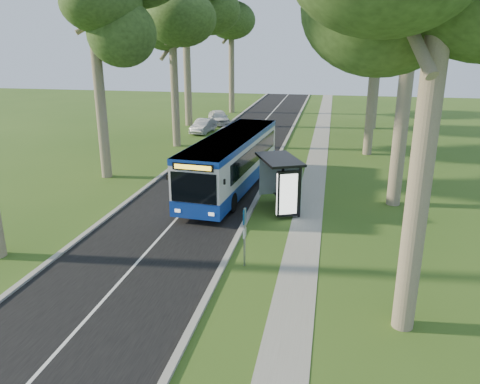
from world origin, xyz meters
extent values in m
plane|color=#32541A|center=(0.00, 0.00, 0.00)|extent=(120.00, 120.00, 0.00)
cube|color=black|center=(-3.50, 10.00, 0.01)|extent=(7.00, 100.00, 0.02)
cube|color=#9E9B93|center=(0.00, 10.00, 0.06)|extent=(0.25, 100.00, 0.12)
cube|color=#9E9B93|center=(-7.00, 10.00, 0.06)|extent=(0.25, 100.00, 0.12)
cube|color=white|center=(-3.50, 10.00, 0.02)|extent=(0.12, 100.00, 0.00)
cube|color=gray|center=(3.00, 10.00, 0.01)|extent=(1.50, 100.00, 0.02)
cube|color=white|center=(-1.79, 6.91, 1.82)|extent=(3.62, 12.49, 2.92)
cube|color=#103498|center=(-1.79, 6.91, 0.77)|extent=(3.66, 12.52, 0.82)
cube|color=#103498|center=(-1.79, 6.91, 3.12)|extent=(3.66, 12.52, 0.33)
cube|color=black|center=(-1.79, 0.73, 1.95)|extent=(2.30, 0.25, 1.49)
cube|color=yellow|center=(-1.79, 0.70, 2.97)|extent=(1.84, 0.18, 0.23)
cube|color=black|center=(-1.79, 0.80, 0.51)|extent=(2.46, 0.33, 0.31)
cylinder|color=black|center=(-2.95, 3.11, 0.53)|extent=(0.38, 1.09, 1.07)
cylinder|color=black|center=(-0.63, 3.11, 0.53)|extent=(0.38, 1.09, 1.07)
cylinder|color=black|center=(-2.95, 10.50, 0.53)|extent=(0.38, 1.09, 1.07)
cylinder|color=black|center=(-0.63, 10.50, 0.53)|extent=(0.38, 1.09, 1.07)
cylinder|color=gray|center=(0.83, -2.88, 1.23)|extent=(0.08, 0.08, 2.46)
cube|color=navy|center=(0.83, -2.88, 2.12)|extent=(0.08, 0.35, 0.61)
cylinder|color=yellow|center=(0.79, -2.88, 2.26)|extent=(0.04, 0.22, 0.22)
cube|color=white|center=(0.83, -2.88, 1.43)|extent=(0.08, 0.30, 0.39)
cube|color=black|center=(2.04, 2.60, 1.34)|extent=(0.14, 0.14, 2.69)
cube|color=black|center=(2.04, 5.35, 1.34)|extent=(0.14, 0.14, 2.69)
cube|color=black|center=(1.37, 3.97, 2.75)|extent=(2.97, 3.72, 0.13)
cube|color=silver|center=(2.13, 3.97, 1.45)|extent=(1.17, 2.51, 2.15)
cube|color=black|center=(1.37, 2.47, 1.34)|extent=(1.10, 0.62, 2.36)
cube|color=white|center=(1.37, 2.38, 1.34)|extent=(0.84, 0.39, 2.10)
cube|color=black|center=(1.70, 4.30, 0.48)|extent=(1.17, 1.93, 0.06)
cylinder|color=black|center=(1.40, 8.63, 0.51)|extent=(0.57, 0.57, 1.02)
cylinder|color=black|center=(1.40, 8.63, 1.04)|extent=(0.61, 0.61, 0.06)
imported|color=white|center=(-8.02, 29.17, 0.76)|extent=(3.49, 4.78, 1.51)
imported|color=#9C9EA3|center=(-8.37, 24.22, 0.66)|extent=(1.80, 4.14, 1.32)
cylinder|color=#7A6B56|center=(-10.50, 8.00, 5.33)|extent=(0.66, 0.66, 10.65)
cylinder|color=#7A6B56|center=(-9.00, 18.00, 5.03)|extent=(0.65, 0.65, 10.07)
ellipsoid|color=#2A4018|center=(-9.00, 18.00, 10.36)|extent=(5.20, 5.20, 6.90)
cylinder|color=#7A6B56|center=(-11.00, 28.00, 6.84)|extent=(0.75, 0.75, 13.69)
cylinder|color=#7A6B56|center=(-8.50, 38.00, 5.64)|extent=(0.68, 0.68, 11.28)
ellipsoid|color=#2A4018|center=(-8.50, 38.00, 11.60)|extent=(5.20, 5.20, 7.74)
cylinder|color=#7A6B56|center=(6.50, -6.00, 5.45)|extent=(0.67, 0.67, 10.89)
cylinder|color=#7A6B56|center=(7.50, 6.00, 6.58)|extent=(0.74, 0.74, 13.16)
cylinder|color=#7A6B56|center=(6.80, 18.00, 5.62)|extent=(0.68, 0.68, 11.23)
cylinder|color=#7A6B56|center=(8.00, 30.00, 5.79)|extent=(0.69, 0.69, 11.58)
ellipsoid|color=#2A4018|center=(8.00, 30.00, 11.91)|extent=(5.20, 5.20, 7.94)
camera|label=1|loc=(3.94, -19.53, 8.63)|focal=35.00mm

